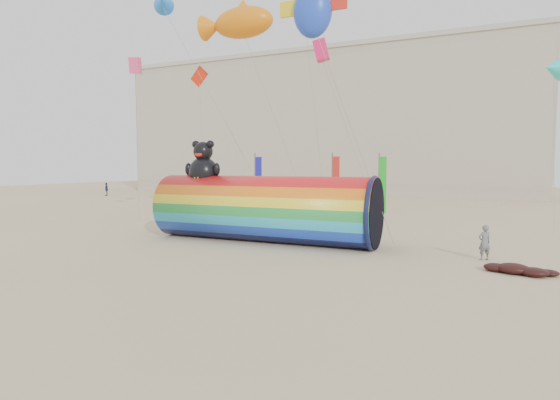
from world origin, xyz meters
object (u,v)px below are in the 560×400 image
at_px(hotel_building, 322,126).
at_px(windsock_assembly, 264,207).
at_px(fabric_bundle, 519,269).
at_px(kite_handler, 484,242).

bearing_deg(hotel_building, windsock_assembly, -75.68).
bearing_deg(fabric_bundle, hotel_building, 116.83).
distance_m(kite_handler, fabric_bundle, 2.60).
bearing_deg(fabric_bundle, windsock_assembly, 167.74).
height_order(windsock_assembly, fabric_bundle, windsock_assembly).
xyz_separation_m(hotel_building, windsock_assembly, (11.11, -43.55, -8.41)).
bearing_deg(fabric_bundle, kite_handler, 117.85).
bearing_deg(windsock_assembly, kite_handler, -2.22).
bearing_deg(windsock_assembly, hotel_building, 104.32).
xyz_separation_m(hotel_building, fabric_bundle, (23.37, -46.21, -10.14)).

